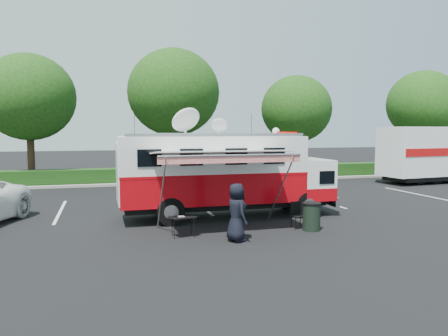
# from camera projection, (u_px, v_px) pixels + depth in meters

# --- Properties ---
(ground_plane) EXTENTS (120.00, 120.00, 0.00)m
(ground_plane) POSITION_uv_depth(u_px,v_px,m) (227.00, 217.00, 17.33)
(ground_plane) COLOR black
(ground_plane) RESTS_ON ground
(back_border) EXTENTS (60.00, 6.14, 8.87)m
(back_border) POSITION_uv_depth(u_px,v_px,m) (191.00, 107.00, 29.58)
(back_border) COLOR #9E998E
(back_border) RESTS_ON ground_plane
(stall_lines) EXTENTS (24.12, 5.50, 0.01)m
(stall_lines) POSITION_uv_depth(u_px,v_px,m) (199.00, 205.00, 20.07)
(stall_lines) COLOR silver
(stall_lines) RESTS_ON ground_plane
(command_truck) EXTENTS (8.53, 2.35, 4.10)m
(command_truck) POSITION_uv_depth(u_px,v_px,m) (226.00, 173.00, 17.16)
(command_truck) COLOR black
(command_truck) RESTS_ON ground_plane
(awning) EXTENTS (4.65, 2.42, 2.81)m
(awning) POSITION_uv_depth(u_px,v_px,m) (224.00, 154.00, 14.54)
(awning) COLOR silver
(awning) RESTS_ON ground_plane
(person) EXTENTS (0.76, 0.99, 1.81)m
(person) POSITION_uv_depth(u_px,v_px,m) (236.00, 241.00, 13.52)
(person) COLOR black
(person) RESTS_ON ground_plane
(folding_table) EXTENTS (0.88, 0.71, 0.67)m
(folding_table) POSITION_uv_depth(u_px,v_px,m) (183.00, 218.00, 14.02)
(folding_table) COLOR black
(folding_table) RESTS_ON ground_plane
(folding_chair) EXTENTS (0.51, 0.53, 0.91)m
(folding_chair) POSITION_uv_depth(u_px,v_px,m) (297.00, 213.00, 15.34)
(folding_chair) COLOR black
(folding_chair) RESTS_ON ground_plane
(trash_bin) EXTENTS (0.64, 0.64, 0.96)m
(trash_bin) POSITION_uv_depth(u_px,v_px,m) (312.00, 217.00, 14.93)
(trash_bin) COLOR black
(trash_bin) RESTS_ON ground_plane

